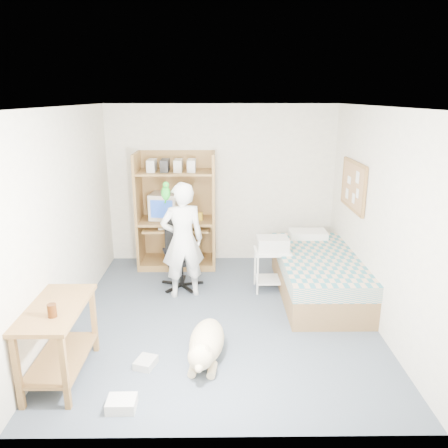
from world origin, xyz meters
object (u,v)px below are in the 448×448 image
side_desk (58,331)px  office_chair (181,264)px  person (183,240)px  dog (206,343)px  bed (318,274)px  printer_cart (272,263)px  computer_hutch (177,215)px

side_desk → office_chair: (0.97, 2.10, -0.16)m
person → office_chair: bearing=-93.3°
person → dog: 1.67m
dog → side_desk: bearing=-161.8°
bed → person: 1.89m
dog → printer_cart: 1.91m
side_desk → office_chair: bearing=65.3°
office_chair → computer_hutch: bearing=82.7°
office_chair → dog: (0.41, -1.82, -0.16)m
bed → side_desk: 3.39m
computer_hutch → side_desk: computer_hutch is taller
computer_hutch → person: computer_hutch is taller
computer_hutch → person: size_ratio=1.15×
bed → dog: size_ratio=1.84×
bed → printer_cart: size_ratio=3.46×
side_desk → printer_cart: bearing=41.3°
computer_hutch → office_chair: 0.97m
bed → side_desk: bearing=-147.5°
computer_hutch → printer_cart: 1.75m
computer_hutch → dog: (0.53, -2.65, -0.64)m
computer_hutch → office_chair: computer_hutch is taller
computer_hutch → person: 1.15m
office_chair → dog: office_chair is taller
computer_hutch → printer_cart: size_ratio=3.09×
bed → printer_cart: bearing=165.7°
dog → bed: bearing=52.6°
computer_hutch → printer_cart: computer_hutch is taller
computer_hutch → bed: (2.00, -1.12, -0.53)m
computer_hutch → side_desk: bearing=-106.1°
office_chair → person: 0.54m
computer_hutch → dog: size_ratio=1.64×
person → dog: person is taller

